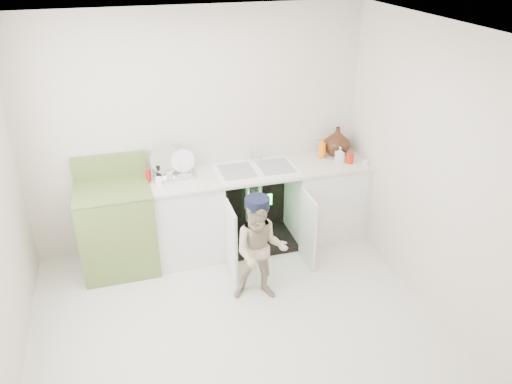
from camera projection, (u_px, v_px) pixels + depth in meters
ground at (235, 323)px, 4.42m from camera, size 3.50×3.50×0.00m
room_shell at (232, 199)px, 3.85m from camera, size 6.00×5.50×1.26m
counter_run at (258, 205)px, 5.38m from camera, size 2.44×1.02×1.21m
avocado_stove at (118, 226)px, 4.99m from camera, size 0.73×0.65×1.13m
repair_worker at (260, 250)px, 4.52m from camera, size 0.59×0.82×1.05m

